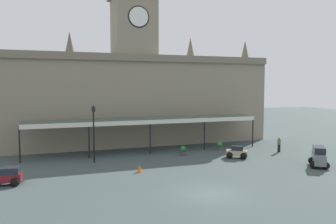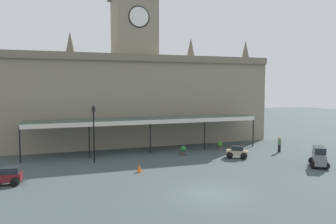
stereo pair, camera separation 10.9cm
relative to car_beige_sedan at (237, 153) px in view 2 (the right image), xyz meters
name	(u,v)px [view 2 (the right image)]	position (x,y,z in m)	size (l,w,h in m)	color
ground_plane	(210,194)	(-7.42, -8.93, -0.50)	(140.00, 140.00, 0.00)	#3F4C4C
station_building	(135,94)	(-7.42, 11.70, 5.58)	(33.15, 6.64, 18.50)	gray
entrance_canopy	(147,119)	(-7.42, 6.16, 2.96)	(25.12, 3.26, 3.60)	#38564C
car_beige_sedan	(237,153)	(0.00, 0.00, 0.00)	(2.25, 2.12, 1.19)	tan
car_grey_van	(319,158)	(4.88, -5.50, 0.30)	(2.43, 2.57, 1.77)	slate
car_maroon_estate	(5,177)	(-20.32, -2.31, 0.06)	(2.34, 1.71, 1.27)	maroon
pedestrian_near_entrance	(279,144)	(5.76, 1.01, 0.41)	(0.38, 0.34, 1.67)	black
victorian_lamppost	(94,127)	(-13.46, 2.67, 2.77)	(0.30, 0.30, 5.30)	black
traffic_cone	(139,168)	(-10.40, -2.05, -0.18)	(0.40, 0.40, 0.65)	orange
planter_near_kerb	(183,151)	(-4.52, 2.92, -0.01)	(0.60, 0.60, 0.96)	#47423D
planter_forecourt_centre	(220,146)	(0.28, 4.07, -0.01)	(0.60, 0.60, 0.96)	#47423D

